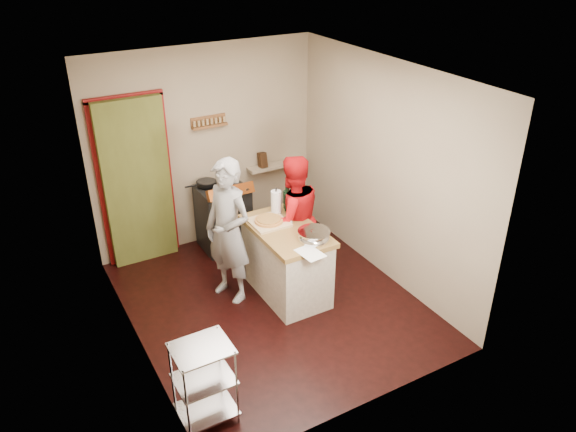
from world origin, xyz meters
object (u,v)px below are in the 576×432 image
Objects in this scene: stove at (223,216)px; wire_shelving at (204,380)px; island at (287,259)px; person_red at (292,219)px; person_stripe at (228,232)px.

wire_shelving is at bearing -116.85° from stove.
person_red is at bearing 50.93° from island.
stove is at bearing 98.77° from island.
person_red is at bearing 69.38° from person_stripe.
person_stripe reaches higher than island.
stove is 0.77× the size of island.
stove reaches higher than wire_shelving.
island reaches higher than wire_shelving.
island is at bearing -81.23° from stove.
island is 0.49m from person_red.
stove is 2.94m from wire_shelving.
stove is at bearing -64.69° from person_red.
wire_shelving is (-1.33, -2.62, -0.01)m from stove.
island is at bearing 53.26° from person_red.
wire_shelving is 0.51× the size of person_red.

